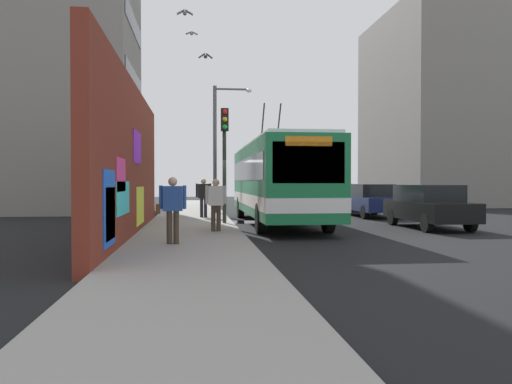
{
  "coord_description": "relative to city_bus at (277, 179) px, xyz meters",
  "views": [
    {
      "loc": [
        -19.92,
        1.43,
        1.68
      ],
      "look_at": [
        0.07,
        -0.93,
        1.29
      ],
      "focal_mm": 36.16,
      "sensor_mm": 36.0,
      "label": 1
    }
  ],
  "objects": [
    {
      "name": "graffiti_wall",
      "position": [
        -4.55,
        5.15,
        0.5
      ],
      "size": [
        13.81,
        0.32,
        4.61
      ],
      "color": "maroon",
      "rests_on": "ground_plane"
    },
    {
      "name": "city_bus",
      "position": [
        0.0,
        0.0,
        0.0
      ],
      "size": [
        11.81,
        2.53,
        5.01
      ],
      "color": "#19723F",
      "rests_on": "ground_plane"
    },
    {
      "name": "parked_car_black",
      "position": [
        -2.49,
        -5.2,
        -0.96
      ],
      "size": [
        4.55,
        1.75,
        1.58
      ],
      "color": "black",
      "rests_on": "ground_plane"
    },
    {
      "name": "curbside_puddle",
      "position": [
        1.13,
        1.2,
        -1.79
      ],
      "size": [
        1.8,
        1.8,
        0.0
      ],
      "primitive_type": "cylinder",
      "color": "black",
      "rests_on": "ground_plane"
    },
    {
      "name": "flying_pigeons",
      "position": [
        -0.48,
        1.73,
        6.35
      ],
      "size": [
        7.12,
        5.23,
        3.58
      ],
      "color": "gray"
    },
    {
      "name": "pedestrian_near_wall",
      "position": [
        -7.5,
        3.8,
        -0.68
      ],
      "size": [
        0.22,
        0.74,
        1.65
      ],
      "color": "#3F3326",
      "rests_on": "sidewalk_slab"
    },
    {
      "name": "street_lamp",
      "position": [
        5.65,
        2.02,
        2.05
      ],
      "size": [
        0.44,
        1.95,
        6.37
      ],
      "color": "#4C4C51",
      "rests_on": "sidewalk_slab"
    },
    {
      "name": "building_far_right",
      "position": [
        17.05,
        -15.2,
        5.37
      ],
      "size": [
        12.64,
        8.64,
        14.34
      ],
      "color": "gray",
      "rests_on": "ground_plane"
    },
    {
      "name": "pedestrian_at_curb",
      "position": [
        -4.3,
        2.6,
        -0.69
      ],
      "size": [
        0.22,
        0.66,
        1.63
      ],
      "color": "#3F3326",
      "rests_on": "sidewalk_slab"
    },
    {
      "name": "pedestrian_midblock",
      "position": [
        2.2,
        2.88,
        -0.66
      ],
      "size": [
        0.23,
        0.68,
        1.68
      ],
      "color": "#1E1E2D",
      "rests_on": "sidewalk_slab"
    },
    {
      "name": "building_far_left",
      "position": [
        10.02,
        11.0,
        7.29
      ],
      "size": [
        8.6,
        8.52,
        18.18
      ],
      "color": "gray",
      "rests_on": "ground_plane"
    },
    {
      "name": "parked_car_navy",
      "position": [
        3.87,
        -5.2,
        -0.96
      ],
      "size": [
        4.77,
        1.79,
        1.58
      ],
      "color": "navy",
      "rests_on": "ground_plane"
    },
    {
      "name": "parked_car_champagne",
      "position": [
        9.44,
        -5.2,
        -0.96
      ],
      "size": [
        4.55,
        1.74,
        1.58
      ],
      "color": "#C6B793",
      "rests_on": "ground_plane"
    },
    {
      "name": "sidewalk_slab",
      "position": [
        -0.43,
        3.4,
        -1.72
      ],
      "size": [
        48.0,
        3.2,
        0.15
      ],
      "primitive_type": "cube",
      "color": "gray",
      "rests_on": "ground_plane"
    },
    {
      "name": "traffic_light",
      "position": [
        -1.18,
        2.15,
        1.23
      ],
      "size": [
        0.49,
        0.28,
        4.29
      ],
      "color": "#2D382D",
      "rests_on": "sidewalk_slab"
    },
    {
      "name": "ground_plane",
      "position": [
        -0.43,
        1.8,
        -1.8
      ],
      "size": [
        80.0,
        80.0,
        0.0
      ],
      "primitive_type": "plane",
      "color": "black"
    }
  ]
}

